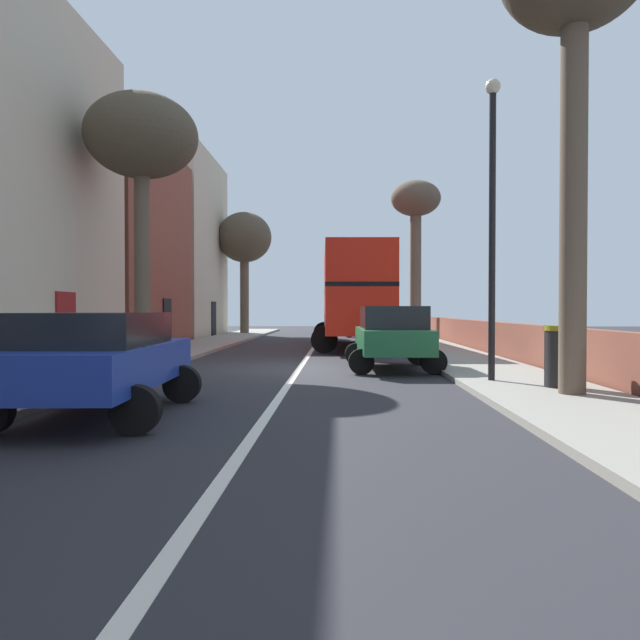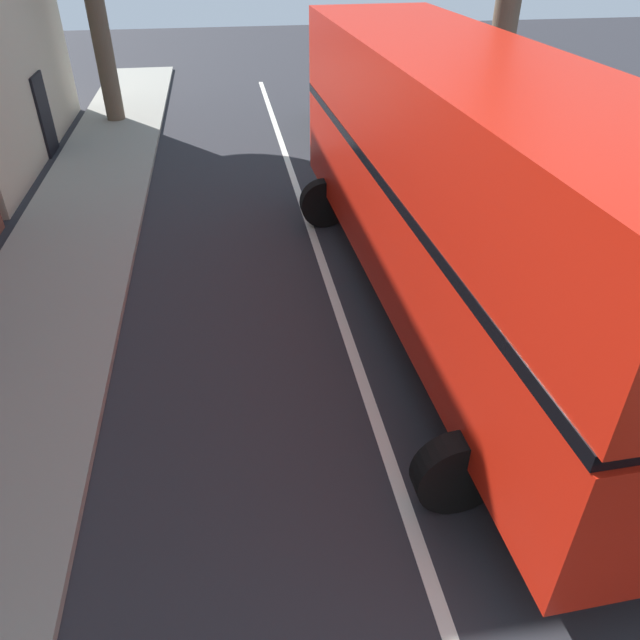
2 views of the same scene
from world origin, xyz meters
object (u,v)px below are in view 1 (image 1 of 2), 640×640
parked_car_blue_left_2 (98,357)px  lamppost_right (492,205)px  double_decker_bus (354,292)px  street_tree_left_0 (142,142)px  street_tree_left_4 (244,240)px  litter_bin_right (559,356)px  parked_car_green_right_3 (363,320)px  parked_car_green_right_0 (392,334)px  street_tree_right_1 (416,210)px

parked_car_blue_left_2 → lamppost_right: bearing=29.7°
double_decker_bus → street_tree_left_0: (-6.40, -8.39, 4.18)m
street_tree_left_4 → litter_bin_right: street_tree_left_4 is taller
parked_car_green_right_3 → street_tree_left_4: bearing=163.2°
street_tree_left_0 → double_decker_bus: bearing=52.6°
street_tree_left_0 → litter_bin_right: size_ratio=6.60×
double_decker_bus → parked_car_blue_left_2: (-4.20, -16.94, -1.45)m
street_tree_left_4 → double_decker_bus: bearing=-61.6°
parked_car_green_right_0 → parked_car_green_right_3: size_ratio=0.91×
parked_car_blue_left_2 → parked_car_green_right_3: parked_car_green_right_3 is taller
litter_bin_right → lamppost_right: bearing=132.6°
lamppost_right → litter_bin_right: 3.43m
street_tree_right_1 → street_tree_left_4: (-10.31, 5.51, -0.92)m
parked_car_blue_left_2 → double_decker_bus: bearing=76.1°
parked_car_green_right_3 → street_tree_left_4: (-7.56, 2.29, 5.18)m
parked_car_green_right_0 → street_tree_left_4: bearing=108.8°
street_tree_left_0 → parked_car_green_right_0: bearing=-10.9°
litter_bin_right → street_tree_left_4: bearing=111.3°
double_decker_bus → lamppost_right: 13.39m
street_tree_left_0 → parked_car_blue_left_2: bearing=-75.5°
parked_car_green_right_0 → parked_car_blue_left_2: parked_car_green_right_0 is taller
parked_car_blue_left_2 → litter_bin_right: parked_car_blue_left_2 is taller
parked_car_blue_left_2 → street_tree_right_1: street_tree_right_1 is taller
street_tree_left_0 → street_tree_right_1: (9.96, 15.35, 0.54)m
street_tree_left_0 → street_tree_left_4: bearing=91.0°
double_decker_bus → lamppost_right: (2.60, -13.06, 1.45)m
parked_car_green_right_3 → litter_bin_right: bearing=-83.4°
street_tree_left_4 → litter_bin_right: 29.07m
street_tree_left_4 → litter_bin_right: bearing=-68.7°
parked_car_blue_left_2 → street_tree_right_1: bearing=72.0°
double_decker_bus → litter_bin_right: size_ratio=9.48×
street_tree_left_0 → lamppost_right: street_tree_left_0 is taller
parked_car_green_right_0 → street_tree_left_0: (-7.20, 1.39, 5.58)m
parked_car_green_right_0 → lamppost_right: 4.70m
street_tree_left_0 → lamppost_right: size_ratio=1.23×
street_tree_left_4 → parked_car_blue_left_2: bearing=-85.0°
lamppost_right → parked_car_green_right_3: bearing=94.4°
street_tree_right_1 → litter_bin_right: size_ratio=7.23×
parked_car_green_right_0 → litter_bin_right: size_ratio=3.44×
street_tree_left_0 → street_tree_right_1: size_ratio=0.91×
parked_car_green_right_0 → street_tree_left_4: size_ratio=0.52×
double_decker_bus → street_tree_right_1: bearing=62.9°
street_tree_left_0 → street_tree_right_1: street_tree_right_1 is taller
street_tree_left_4 → street_tree_right_1: bearing=-28.1°
parked_car_green_right_3 → parked_car_blue_left_2: bearing=-100.4°
street_tree_left_0 → parked_car_green_right_3: bearing=68.8°
parked_car_blue_left_2 → parked_car_green_right_3: (5.00, 27.12, 0.06)m
parked_car_green_right_3 → double_decker_bus: bearing=-94.5°
double_decker_bus → parked_car_green_right_0: 9.91m
parked_car_blue_left_2 → street_tree_left_4: bearing=95.0°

